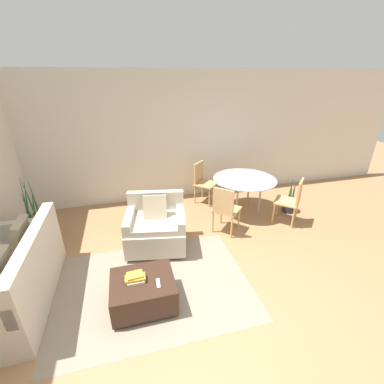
{
  "coord_description": "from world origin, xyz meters",
  "views": [
    {
      "loc": [
        -0.71,
        -1.94,
        2.61
      ],
      "look_at": [
        0.35,
        2.02,
        0.75
      ],
      "focal_mm": 24.0,
      "sensor_mm": 36.0,
      "label": 1
    }
  ],
  "objects_px": {
    "armchair": "(156,227)",
    "dining_table": "(244,182)",
    "book_stack": "(135,278)",
    "ottoman": "(143,291)",
    "potted_plant_small": "(290,203)",
    "tv_remote_primary": "(158,283)",
    "potted_plant": "(37,230)",
    "couch": "(14,281)",
    "dining_chair_far_left": "(203,180)",
    "dining_chair_near_right": "(292,199)",
    "dining_chair_near_left": "(225,207)"
  },
  "relations": [
    {
      "from": "couch",
      "to": "tv_remote_primary",
      "type": "xyz_separation_m",
      "value": [
        1.69,
        -0.56,
        0.06
      ]
    },
    {
      "from": "armchair",
      "to": "dining_table",
      "type": "distance_m",
      "value": 2.07
    },
    {
      "from": "couch",
      "to": "potted_plant_small",
      "type": "height_order",
      "value": "couch"
    },
    {
      "from": "dining_table",
      "to": "potted_plant",
      "type": "bearing_deg",
      "value": -177.63
    },
    {
      "from": "dining_chair_near_right",
      "to": "dining_table",
      "type": "bearing_deg",
      "value": 135.0
    },
    {
      "from": "armchair",
      "to": "ottoman",
      "type": "bearing_deg",
      "value": -105.36
    },
    {
      "from": "couch",
      "to": "tv_remote_primary",
      "type": "height_order",
      "value": "couch"
    },
    {
      "from": "book_stack",
      "to": "potted_plant",
      "type": "relative_size",
      "value": 0.19
    },
    {
      "from": "armchair",
      "to": "dining_chair_far_left",
      "type": "distance_m",
      "value": 1.89
    },
    {
      "from": "ottoman",
      "to": "tv_remote_primary",
      "type": "distance_m",
      "value": 0.27
    },
    {
      "from": "armchair",
      "to": "potted_plant_small",
      "type": "xyz_separation_m",
      "value": [
        2.86,
        0.49,
        -0.18
      ]
    },
    {
      "from": "dining_chair_near_right",
      "to": "couch",
      "type": "bearing_deg",
      "value": -169.73
    },
    {
      "from": "book_stack",
      "to": "dining_table",
      "type": "relative_size",
      "value": 0.19
    },
    {
      "from": "book_stack",
      "to": "dining_table",
      "type": "distance_m",
      "value": 3.0
    },
    {
      "from": "potted_plant",
      "to": "book_stack",
      "type": "bearing_deg",
      "value": -48.8
    },
    {
      "from": "armchair",
      "to": "ottoman",
      "type": "xyz_separation_m",
      "value": [
        -0.32,
        -1.17,
        -0.15
      ]
    },
    {
      "from": "potted_plant_small",
      "to": "dining_chair_far_left",
      "type": "bearing_deg",
      "value": 150.14
    },
    {
      "from": "book_stack",
      "to": "ottoman",
      "type": "bearing_deg",
      "value": -8.09
    },
    {
      "from": "potted_plant_small",
      "to": "tv_remote_primary",
      "type": "bearing_deg",
      "value": -149.55
    },
    {
      "from": "tv_remote_primary",
      "to": "dining_chair_near_left",
      "type": "relative_size",
      "value": 0.17
    },
    {
      "from": "tv_remote_primary",
      "to": "potted_plant_small",
      "type": "height_order",
      "value": "potted_plant_small"
    },
    {
      "from": "dining_chair_near_left",
      "to": "potted_plant_small",
      "type": "relative_size",
      "value": 1.21
    },
    {
      "from": "ottoman",
      "to": "potted_plant",
      "type": "distance_m",
      "value": 2.39
    },
    {
      "from": "ottoman",
      "to": "potted_plant_small",
      "type": "xyz_separation_m",
      "value": [
        3.18,
        1.66,
        -0.03
      ]
    },
    {
      "from": "dining_table",
      "to": "book_stack",
      "type": "bearing_deg",
      "value": -140.24
    },
    {
      "from": "dining_chair_far_left",
      "to": "book_stack",
      "type": "bearing_deg",
      "value": -122.17
    },
    {
      "from": "dining_chair_near_left",
      "to": "ottoman",
      "type": "bearing_deg",
      "value": -141.09
    },
    {
      "from": "potted_plant",
      "to": "ottoman",
      "type": "bearing_deg",
      "value": -47.59
    },
    {
      "from": "potted_plant",
      "to": "dining_chair_near_right",
      "type": "bearing_deg",
      "value": -6.51
    },
    {
      "from": "ottoman",
      "to": "potted_plant_small",
      "type": "height_order",
      "value": "potted_plant_small"
    },
    {
      "from": "dining_table",
      "to": "dining_chair_near_right",
      "type": "xyz_separation_m",
      "value": [
        0.67,
        -0.67,
        -0.15
      ]
    },
    {
      "from": "couch",
      "to": "potted_plant_small",
      "type": "distance_m",
      "value": 4.85
    },
    {
      "from": "couch",
      "to": "dining_table",
      "type": "bearing_deg",
      "value": 21.5
    },
    {
      "from": "couch",
      "to": "potted_plant_small",
      "type": "relative_size",
      "value": 2.35
    },
    {
      "from": "potted_plant_small",
      "to": "dining_table",
      "type": "bearing_deg",
      "value": 164.62
    },
    {
      "from": "potted_plant",
      "to": "couch",
      "type": "bearing_deg",
      "value": -85.73
    },
    {
      "from": "book_stack",
      "to": "potted_plant",
      "type": "bearing_deg",
      "value": 131.2
    },
    {
      "from": "potted_plant",
      "to": "dining_chair_far_left",
      "type": "height_order",
      "value": "potted_plant"
    },
    {
      "from": "potted_plant",
      "to": "dining_table",
      "type": "bearing_deg",
      "value": 2.37
    },
    {
      "from": "couch",
      "to": "armchair",
      "type": "bearing_deg",
      "value": 21.31
    },
    {
      "from": "dining_chair_near_right",
      "to": "dining_chair_far_left",
      "type": "distance_m",
      "value": 1.9
    },
    {
      "from": "potted_plant",
      "to": "dining_chair_far_left",
      "type": "xyz_separation_m",
      "value": [
        3.16,
        0.83,
        0.26
      ]
    },
    {
      "from": "book_stack",
      "to": "dining_chair_near_right",
      "type": "height_order",
      "value": "dining_chair_near_right"
    },
    {
      "from": "book_stack",
      "to": "dining_chair_far_left",
      "type": "relative_size",
      "value": 0.27
    },
    {
      "from": "tv_remote_primary",
      "to": "potted_plant",
      "type": "xyz_separation_m",
      "value": [
        -1.79,
        1.87,
        -0.13
      ]
    },
    {
      "from": "ottoman",
      "to": "dining_chair_far_left",
      "type": "xyz_separation_m",
      "value": [
        1.55,
        2.6,
        0.31
      ]
    },
    {
      "from": "armchair",
      "to": "dining_chair_near_right",
      "type": "bearing_deg",
      "value": 1.86
    },
    {
      "from": "armchair",
      "to": "book_stack",
      "type": "xyz_separation_m",
      "value": [
        -0.4,
        -1.16,
        0.06
      ]
    },
    {
      "from": "couch",
      "to": "armchair",
      "type": "distance_m",
      "value": 1.97
    },
    {
      "from": "book_stack",
      "to": "dining_chair_far_left",
      "type": "bearing_deg",
      "value": 57.83
    }
  ]
}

